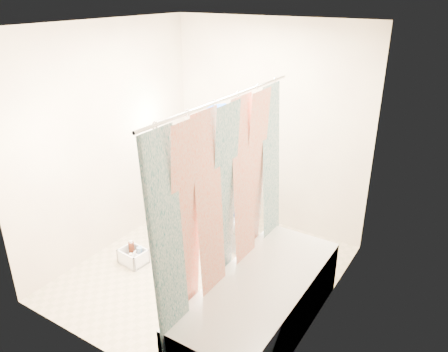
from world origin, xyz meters
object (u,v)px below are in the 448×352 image
Objects in this scene: plumber at (215,182)px; toilet at (243,215)px; cleaning_caddy at (134,257)px; bathtub at (260,304)px.

toilet is at bearing 110.11° from plumber.
bathtub is at bearing 0.07° from cleaning_caddy.
toilet is 0.40× the size of plumber.
plumber is 5.65× the size of cleaning_caddy.
bathtub is 6.06× the size of cleaning_caddy.
cleaning_caddy is at bearing -148.56° from toilet.
plumber reaches higher than bathtub.
bathtub is at bearing 6.94° from plumber.
bathtub is at bearing -76.41° from toilet.
bathtub is 2.65× the size of toilet.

